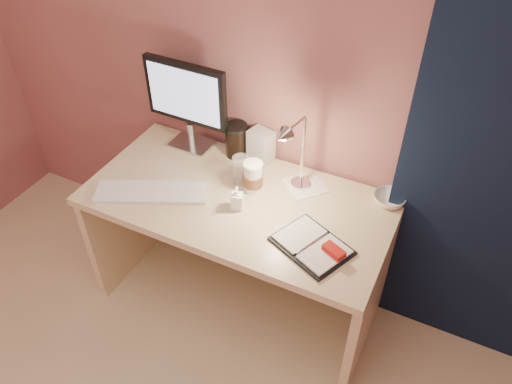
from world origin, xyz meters
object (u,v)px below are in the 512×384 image
at_px(monitor, 187,98).
at_px(keyboard, 151,192).
at_px(coffee_cup, 253,177).
at_px(product_box, 261,146).
at_px(bowl, 389,199).
at_px(lotion_bottle, 237,198).
at_px(clear_cup, 241,170).
at_px(dark_jar, 237,142).
at_px(planner, 314,246).
at_px(desk_lamp, 299,154).
at_px(desk, 246,223).

height_order(monitor, keyboard, monitor).
height_order(coffee_cup, product_box, product_box).
relative_size(bowl, lotion_bottle, 1.27).
xyz_separation_m(clear_cup, dark_jar, (-0.12, 0.18, 0.01)).
bearing_deg(dark_jar, monitor, -172.40).
height_order(monitor, lotion_bottle, monitor).
distance_m(keyboard, coffee_cup, 0.47).
bearing_deg(keyboard, planner, -24.03).
relative_size(planner, lotion_bottle, 3.19).
relative_size(keyboard, bowl, 3.47).
height_order(lotion_bottle, desk_lamp, desk_lamp).
distance_m(product_box, desk_lamp, 0.37).
xyz_separation_m(clear_cup, desk_lamp, (0.28, 0.00, 0.18)).
xyz_separation_m(lotion_bottle, dark_jar, (-0.19, 0.35, 0.02)).
distance_m(keyboard, bowl, 1.08).
bearing_deg(monitor, desk_lamp, -11.48).
relative_size(clear_cup, lotion_bottle, 1.22).
distance_m(desk, dark_jar, 0.41).
bearing_deg(clear_cup, bowl, 13.27).
xyz_separation_m(keyboard, planner, (0.79, 0.02, 0.00)).
bearing_deg(lotion_bottle, desk, 102.09).
bearing_deg(planner, bowl, 86.84).
bearing_deg(desk_lamp, keyboard, -144.79).
relative_size(clear_cup, dark_jar, 0.90).
xyz_separation_m(keyboard, dark_jar, (0.21, 0.45, 0.07)).
height_order(coffee_cup, bowl, coffee_cup).
relative_size(desk, lotion_bottle, 12.22).
height_order(keyboard, planner, planner).
height_order(desk, monitor, monitor).
xyz_separation_m(coffee_cup, dark_jar, (-0.19, 0.21, 0.01)).
relative_size(desk, desk_lamp, 3.51).
height_order(desk, keyboard, keyboard).
bearing_deg(lotion_bottle, clear_cup, 111.85).
xyz_separation_m(monitor, bowl, (1.03, 0.01, -0.26)).
bearing_deg(clear_cup, planner, -28.19).
xyz_separation_m(monitor, lotion_bottle, (0.43, -0.32, -0.22)).
height_order(desk, product_box, product_box).
height_order(planner, dark_jar, dark_jar).
distance_m(desk, product_box, 0.39).
bearing_deg(keyboard, clear_cup, 13.50).
height_order(bowl, dark_jar, dark_jar).
relative_size(lotion_bottle, dark_jar, 0.74).
bearing_deg(bowl, lotion_bottle, -151.40).
xyz_separation_m(desk, dark_jar, (-0.16, 0.22, 0.30)).
xyz_separation_m(lotion_bottle, product_box, (-0.06, 0.36, 0.03)).
distance_m(clear_cup, desk_lamp, 0.33).
xyz_separation_m(bowl, lotion_bottle, (-0.60, -0.33, 0.03)).
xyz_separation_m(clear_cup, lotion_bottle, (0.07, -0.17, -0.01)).
distance_m(bowl, desk_lamp, 0.47).
bearing_deg(lotion_bottle, monitor, 143.72).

